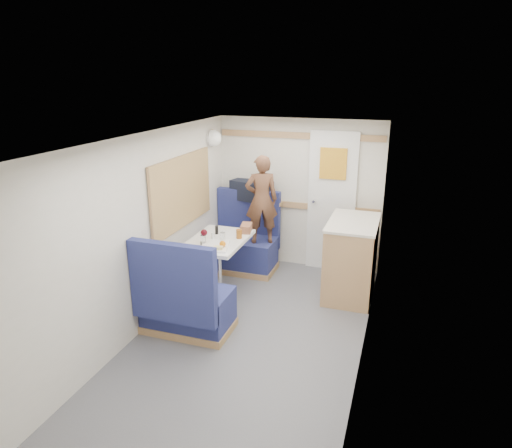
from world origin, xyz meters
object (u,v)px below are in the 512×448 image
(salt_grinder, at_px, (212,236))
(tray, at_px, (215,246))
(cheese_block, at_px, (218,248))
(galley_counter, at_px, (351,258))
(tumbler_right, at_px, (222,237))
(bread_loaf, at_px, (246,228))
(duffel_bag, at_px, (252,191))
(dinette_table, at_px, (218,251))
(beer_glass, at_px, (239,234))
(bench_far, at_px, (244,247))
(dome_light, at_px, (213,138))
(pepper_grinder, at_px, (217,230))
(tumbler_left, at_px, (203,240))
(wine_glass, at_px, (204,233))
(person, at_px, (261,200))
(orange_fruit, at_px, (223,244))
(bench_near, at_px, (185,306))

(salt_grinder, bearing_deg, tray, -59.78)
(cheese_block, bearing_deg, galley_counter, 34.12)
(galley_counter, distance_m, tumbler_right, 1.54)
(cheese_block, distance_m, salt_grinder, 0.38)
(cheese_block, bearing_deg, bread_loaf, 84.22)
(duffel_bag, xyz_separation_m, bread_loaf, (0.20, -0.76, -0.27))
(dinette_table, xyz_separation_m, beer_glass, (0.22, 0.11, 0.21))
(bench_far, relative_size, beer_glass, 9.87)
(dinette_table, distance_m, bench_far, 0.90)
(dome_light, xyz_separation_m, pepper_grinder, (0.31, -0.69, -0.98))
(tumbler_left, xyz_separation_m, pepper_grinder, (0.01, 0.36, -0.00))
(dome_light, xyz_separation_m, tumbler_right, (0.47, -0.89, -0.98))
(wine_glass, bearing_deg, bread_loaf, 60.01)
(bench_far, relative_size, wine_glass, 6.25)
(cheese_block, height_order, beer_glass, beer_glass)
(salt_grinder, bearing_deg, person, 66.17)
(bench_far, bearing_deg, orange_fruit, -81.37)
(bench_near, height_order, orange_fruit, bench_near)
(galley_counter, distance_m, wine_glass, 1.76)
(dome_light, relative_size, tumbler_right, 2.00)
(tumbler_left, relative_size, pepper_grinder, 1.00)
(pepper_grinder, height_order, bread_loaf, pepper_grinder)
(salt_grinder, bearing_deg, cheese_block, -56.34)
(duffel_bag, bearing_deg, wine_glass, -80.15)
(dome_light, height_order, orange_fruit, dome_light)
(orange_fruit, distance_m, cheese_block, 0.08)
(cheese_block, distance_m, beer_glass, 0.45)
(bench_near, relative_size, orange_fruit, 14.84)
(cheese_block, xyz_separation_m, tumbler_right, (-0.08, 0.30, 0.01))
(person, distance_m, tumbler_left, 1.06)
(bench_far, distance_m, salt_grinder, 1.00)
(bench_near, height_order, duffel_bag, duffel_bag)
(tumbler_left, relative_size, beer_glass, 0.97)
(tray, height_order, tumbler_right, tumbler_right)
(dinette_table, xyz_separation_m, tumbler_right, (0.08, -0.04, 0.20))
(tumbler_right, bearing_deg, beer_glass, 43.37)
(wine_glass, xyz_separation_m, beer_glass, (0.31, 0.29, -0.07))
(dome_light, bearing_deg, person, -8.07)
(dome_light, bearing_deg, galley_counter, -9.18)
(bench_far, height_order, orange_fruit, bench_far)
(wine_glass, height_order, beer_glass, wine_glass)
(orange_fruit, height_order, bread_loaf, bread_loaf)
(dinette_table, height_order, salt_grinder, salt_grinder)
(bench_far, bearing_deg, salt_grinder, -93.59)
(salt_grinder, bearing_deg, orange_fruit, -46.29)
(person, height_order, duffel_bag, person)
(tray, distance_m, pepper_grinder, 0.42)
(bench_far, height_order, pepper_grinder, bench_far)
(tray, relative_size, beer_glass, 3.57)
(tumbler_right, bearing_deg, duffel_bag, 92.35)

